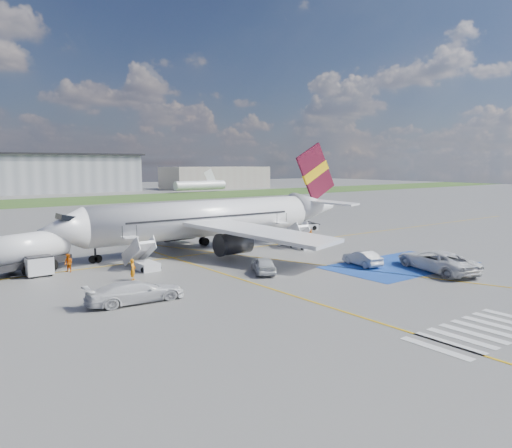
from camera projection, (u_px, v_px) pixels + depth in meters
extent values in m
plane|color=#60605E|center=(290.00, 272.00, 43.04)|extent=(400.00, 400.00, 0.00)
cube|color=#2D4C1E|center=(25.00, 203.00, 117.94)|extent=(400.00, 30.00, 0.01)
cube|color=gold|center=(215.00, 252.00, 52.50)|extent=(120.00, 0.20, 0.01)
cube|color=gold|center=(334.00, 309.00, 32.13)|extent=(0.20, 60.00, 0.01)
cube|color=gold|center=(215.00, 252.00, 52.50)|extent=(20.71, 56.45, 0.01)
cube|color=#1A429F|center=(400.00, 265.00, 45.91)|extent=(14.00, 8.00, 0.01)
cube|color=silver|center=(436.00, 348.00, 25.22)|extent=(0.60, 4.00, 0.01)
cube|color=silver|center=(449.00, 343.00, 25.95)|extent=(0.60, 4.00, 0.01)
cube|color=silver|center=(462.00, 338.00, 26.67)|extent=(0.60, 4.00, 0.01)
cube|color=silver|center=(474.00, 334.00, 27.39)|extent=(0.60, 4.00, 0.01)
cube|color=silver|center=(485.00, 329.00, 28.12)|extent=(0.60, 4.00, 0.01)
cube|color=silver|center=(496.00, 325.00, 28.84)|extent=(0.60, 4.00, 0.01)
cube|color=silver|center=(506.00, 321.00, 29.56)|extent=(0.60, 4.00, 0.01)
cube|color=gray|center=(60.00, 174.00, 160.82)|extent=(48.00, 18.00, 12.00)
cube|color=gray|center=(216.00, 177.00, 188.71)|extent=(40.00, 16.00, 8.00)
cylinder|color=silver|center=(204.00, 219.00, 53.66)|extent=(26.00, 3.90, 3.90)
cone|color=silver|center=(61.00, 230.00, 44.62)|extent=(4.00, 3.90, 3.90)
cube|color=black|center=(67.00, 218.00, 44.85)|extent=(1.67, 1.90, 0.82)
cone|color=silver|center=(313.00, 207.00, 63.38)|extent=(6.50, 3.90, 3.90)
cube|color=silver|center=(260.00, 232.00, 47.64)|extent=(9.86, 15.95, 1.40)
cube|color=silver|center=(175.00, 217.00, 61.04)|extent=(9.86, 15.95, 1.40)
cylinder|color=#38383A|center=(234.00, 244.00, 49.49)|extent=(3.40, 2.10, 2.10)
cylinder|color=#38383A|center=(180.00, 231.00, 58.32)|extent=(3.40, 2.10, 2.10)
cube|color=#560E21|center=(316.00, 172.00, 63.03)|extent=(6.62, 0.30, 7.45)
cube|color=yellow|center=(316.00, 172.00, 63.03)|extent=(4.36, 0.40, 3.08)
cube|color=silver|center=(335.00, 203.00, 61.14)|extent=(4.73, 5.95, 0.49)
cube|color=silver|center=(300.00, 200.00, 66.18)|extent=(4.73, 5.95, 0.49)
cube|color=black|center=(214.00, 217.00, 52.08)|extent=(19.50, 0.04, 0.18)
cube|color=black|center=(195.00, 214.00, 55.17)|extent=(19.50, 0.04, 0.18)
cube|color=silver|center=(139.00, 251.00, 44.90)|extent=(1.40, 3.73, 2.32)
cube|color=silver|center=(130.00, 237.00, 46.27)|extent=(1.40, 1.00, 0.12)
cylinder|color=black|center=(122.00, 232.00, 45.78)|extent=(0.06, 0.06, 1.10)
cylinder|color=black|center=(137.00, 231.00, 46.63)|extent=(0.06, 0.06, 1.10)
cube|color=silver|center=(147.00, 266.00, 43.77)|extent=(1.60, 2.40, 0.70)
cube|color=silver|center=(293.00, 234.00, 56.05)|extent=(1.40, 3.73, 2.32)
cube|color=silver|center=(282.00, 223.00, 57.43)|extent=(1.40, 1.00, 0.12)
cylinder|color=black|center=(277.00, 219.00, 56.94)|extent=(0.06, 0.06, 1.10)
cylinder|color=black|center=(286.00, 218.00, 57.78)|extent=(0.06, 0.06, 1.10)
cube|color=silver|center=(302.00, 245.00, 54.93)|extent=(1.60, 2.40, 0.70)
cylinder|color=silver|center=(25.00, 248.00, 42.24)|extent=(7.85, 4.91, 2.52)
cube|color=black|center=(25.00, 263.00, 42.39)|extent=(7.85, 4.91, 0.55)
cube|color=silver|center=(39.00, 266.00, 41.25)|extent=(2.07, 1.26, 1.44)
cube|color=black|center=(39.00, 257.00, 41.15)|extent=(1.97, 1.15, 0.12)
cube|color=silver|center=(300.00, 227.00, 69.94)|extent=(5.33, 3.07, 0.84)
cube|color=black|center=(308.00, 222.00, 70.30)|extent=(3.53, 2.16, 0.94)
imported|color=silver|center=(264.00, 265.00, 42.41)|extent=(3.49, 4.48, 1.43)
imported|color=#B2B5BA|center=(362.00, 258.00, 45.63)|extent=(2.19, 4.40, 1.39)
imported|color=silver|center=(436.00, 257.00, 43.33)|extent=(4.88, 7.08, 2.43)
imported|color=silver|center=(136.00, 288.00, 33.49)|extent=(5.14, 2.40, 1.96)
imported|color=orange|center=(133.00, 270.00, 39.93)|extent=(0.72, 0.74, 1.72)
imported|color=#DB600B|center=(68.00, 263.00, 42.77)|extent=(0.93, 0.99, 1.62)
imported|color=orange|center=(311.00, 236.00, 58.59)|extent=(0.41, 0.97, 1.66)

